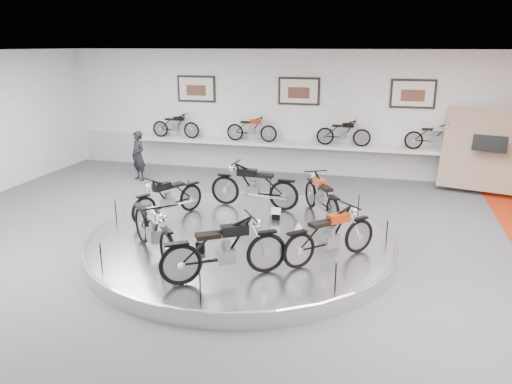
% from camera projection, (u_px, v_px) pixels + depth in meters
% --- Properties ---
extents(floor, '(16.00, 16.00, 0.00)m').
position_uv_depth(floor, '(237.00, 254.00, 10.25)').
color(floor, '#545456').
rests_on(floor, ground).
extents(ceiling, '(16.00, 16.00, 0.00)m').
position_uv_depth(ceiling, '(235.00, 52.00, 9.12)').
color(ceiling, white).
rests_on(ceiling, wall_back).
extents(wall_back, '(16.00, 0.00, 16.00)m').
position_uv_depth(wall_back, '(299.00, 113.00, 16.18)').
color(wall_back, white).
rests_on(wall_back, floor).
extents(dado_band, '(15.68, 0.04, 1.10)m').
position_uv_depth(dado_band, '(297.00, 157.00, 16.58)').
color(dado_band, '#BCBCBA').
rests_on(dado_band, floor).
extents(display_platform, '(6.40, 6.40, 0.30)m').
position_uv_depth(display_platform, '(241.00, 242.00, 10.49)').
color(display_platform, silver).
rests_on(display_platform, floor).
extents(platform_rim, '(6.40, 6.40, 0.10)m').
position_uv_depth(platform_rim, '(241.00, 236.00, 10.46)').
color(platform_rim, '#B2B2BA').
rests_on(platform_rim, display_platform).
extents(shelf, '(11.00, 0.55, 0.10)m').
position_uv_depth(shelf, '(296.00, 145.00, 16.19)').
color(shelf, silver).
rests_on(shelf, wall_back).
extents(poster_left, '(1.35, 0.06, 0.88)m').
position_uv_depth(poster_left, '(196.00, 89.00, 16.79)').
color(poster_left, beige).
rests_on(poster_left, wall_back).
extents(poster_center, '(1.35, 0.06, 0.88)m').
position_uv_depth(poster_center, '(299.00, 91.00, 15.95)').
color(poster_center, beige).
rests_on(poster_center, wall_back).
extents(poster_right, '(1.35, 0.06, 0.88)m').
position_uv_depth(poster_right, '(413.00, 94.00, 15.10)').
color(poster_right, beige).
rests_on(poster_right, wall_back).
extents(display_panel, '(2.56, 1.52, 2.30)m').
position_uv_depth(display_panel, '(486.00, 150.00, 14.21)').
color(display_panel, '#9D7C68').
rests_on(display_panel, floor).
extents(shelf_bike_a, '(1.22, 0.43, 0.73)m').
position_uv_depth(shelf_bike_a, '(176.00, 127.00, 17.09)').
color(shelf_bike_a, black).
rests_on(shelf_bike_a, shelf).
extents(shelf_bike_b, '(1.22, 0.43, 0.73)m').
position_uv_depth(shelf_bike_b, '(252.00, 130.00, 16.43)').
color(shelf_bike_b, '#95290C').
rests_on(shelf_bike_b, shelf).
extents(shelf_bike_c, '(1.22, 0.43, 0.73)m').
position_uv_depth(shelf_bike_c, '(343.00, 134.00, 15.71)').
color(shelf_bike_c, black).
rests_on(shelf_bike_c, shelf).
extents(shelf_bike_d, '(1.22, 0.43, 0.73)m').
position_uv_depth(shelf_bike_d, '(434.00, 138.00, 15.05)').
color(shelf_bike_d, silver).
rests_on(shelf_bike_d, shelf).
extents(bike_a, '(1.35, 1.77, 1.00)m').
position_uv_depth(bike_a, '(322.00, 196.00, 11.46)').
color(bike_a, '#B44519').
rests_on(bike_a, display_platform).
extents(bike_b, '(1.93, 0.79, 1.11)m').
position_uv_depth(bike_b, '(254.00, 185.00, 12.07)').
color(bike_b, black).
rests_on(bike_b, display_platform).
extents(bike_c, '(1.31, 1.78, 0.99)m').
position_uv_depth(bike_c, '(168.00, 197.00, 11.35)').
color(bike_c, black).
rests_on(bike_c, display_platform).
extents(bike_d, '(1.81, 1.83, 1.12)m').
position_uv_depth(bike_d, '(154.00, 228.00, 9.26)').
color(bike_d, silver).
rests_on(bike_d, display_platform).
extents(bike_e, '(1.93, 1.59, 1.11)m').
position_uv_depth(bike_e, '(225.00, 248.00, 8.35)').
color(bike_e, black).
rests_on(bike_e, display_platform).
extents(bike_f, '(1.67, 1.65, 1.02)m').
position_uv_depth(bike_f, '(330.00, 234.00, 9.08)').
color(bike_f, '#95290C').
rests_on(bike_f, display_platform).
extents(visitor, '(0.68, 0.61, 1.57)m').
position_uv_depth(visitor, '(138.00, 156.00, 15.63)').
color(visitor, black).
rests_on(visitor, floor).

